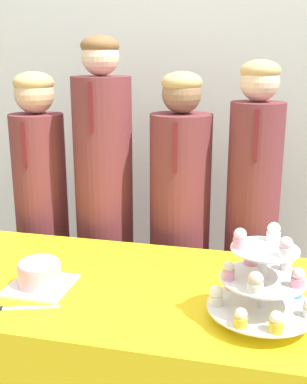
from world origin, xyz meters
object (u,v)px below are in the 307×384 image
student_3 (251,233)px  cake_knife (5,309)px  student_0 (43,221)px  student_1 (105,214)px  round_cake (39,272)px  cupcake_stand (262,281)px  student_2 (180,235)px

student_3 → cake_knife: bearing=-129.8°
student_0 → student_1: (0.34, 0.00, 0.06)m
round_cake → cake_knife: (-0.04, -0.17, -0.05)m
cake_knife → student_0: (-0.31, 0.91, -0.03)m
student_0 → cake_knife: bearing=-71.2°
round_cake → student_0: 0.82m
cupcake_stand → student_0: student_0 is taller
student_1 → student_0: bearing=-180.0°
cake_knife → student_1: 0.91m
student_0 → student_1: 0.35m
cake_knife → student_2: 1.00m
cupcake_stand → student_1: bearing=134.9°
cake_knife → student_1: student_1 is taller
student_0 → student_1: student_1 is taller
student_0 → student_1: bearing=0.0°
cake_knife → student_3: student_3 is taller
cake_knife → student_0: size_ratio=0.18×
student_0 → student_2: (0.72, 0.00, -0.01)m
student_0 → student_1: size_ratio=0.90×
student_1 → student_3: bearing=-0.0°
cupcake_stand → student_2: size_ratio=0.23×
round_cake → cupcake_stand: 0.78m
student_0 → student_3: size_ratio=0.96×
cake_knife → student_3: size_ratio=0.17×
cupcake_stand → student_0: 1.38m
round_cake → student_2: size_ratio=0.15×
round_cake → student_2: bearing=62.9°
cupcake_stand → student_3: size_ratio=0.22×
student_3 → student_2: bearing=180.0°
round_cake → cupcake_stand: bearing=-3.7°
student_1 → student_3: 0.72m
student_2 → cake_knife: bearing=-114.7°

